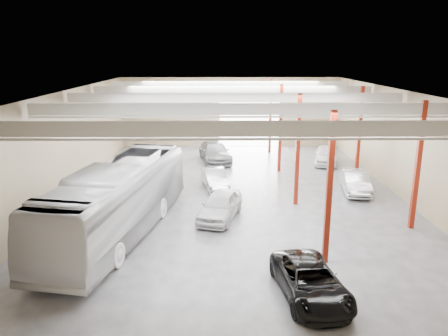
{
  "coord_description": "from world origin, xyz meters",
  "views": [
    {
      "loc": [
        -1.04,
        -28.33,
        9.31
      ],
      "look_at": [
        -0.76,
        -1.31,
        2.2
      ],
      "focal_mm": 35.0,
      "sensor_mm": 36.0,
      "label": 1
    }
  ],
  "objects_px": {
    "car_right_far": "(326,155)",
    "car_row_c": "(215,152)",
    "car_row_a": "(220,206)",
    "coach_bus": "(119,200)",
    "car_row_b": "(215,179)",
    "car_right_near": "(355,182)",
    "black_sedan": "(310,281)"
  },
  "relations": [
    {
      "from": "car_row_c",
      "to": "car_right_far",
      "type": "distance_m",
      "value": 9.71
    },
    {
      "from": "black_sedan",
      "to": "car_right_near",
      "type": "distance_m",
      "value": 14.57
    },
    {
      "from": "car_row_a",
      "to": "car_right_near",
      "type": "xyz_separation_m",
      "value": [
        9.32,
        4.87,
        -0.03
      ]
    },
    {
      "from": "car_row_c",
      "to": "car_right_far",
      "type": "height_order",
      "value": "car_row_c"
    },
    {
      "from": "coach_bus",
      "to": "car_row_a",
      "type": "height_order",
      "value": "coach_bus"
    },
    {
      "from": "car_row_a",
      "to": "car_row_c",
      "type": "relative_size",
      "value": 0.81
    },
    {
      "from": "coach_bus",
      "to": "car_row_b",
      "type": "distance_m",
      "value": 9.6
    },
    {
      "from": "coach_bus",
      "to": "car_right_far",
      "type": "bearing_deg",
      "value": 57.17
    },
    {
      "from": "coach_bus",
      "to": "car_right_near",
      "type": "bearing_deg",
      "value": 36.73
    },
    {
      "from": "coach_bus",
      "to": "car_row_a",
      "type": "bearing_deg",
      "value": 33.02
    },
    {
      "from": "car_right_far",
      "to": "car_row_c",
      "type": "bearing_deg",
      "value": -172.51
    },
    {
      "from": "car_row_c",
      "to": "car_right_near",
      "type": "height_order",
      "value": "car_row_c"
    },
    {
      "from": "black_sedan",
      "to": "car_row_a",
      "type": "relative_size",
      "value": 1.06
    },
    {
      "from": "black_sedan",
      "to": "car_right_far",
      "type": "bearing_deg",
      "value": 67.52
    },
    {
      "from": "car_row_b",
      "to": "car_row_c",
      "type": "relative_size",
      "value": 0.72
    },
    {
      "from": "coach_bus",
      "to": "car_row_c",
      "type": "height_order",
      "value": "coach_bus"
    },
    {
      "from": "car_row_b",
      "to": "car_right_near",
      "type": "xyz_separation_m",
      "value": [
        9.68,
        -1.13,
        0.08
      ]
    },
    {
      "from": "car_right_near",
      "to": "car_right_far",
      "type": "xyz_separation_m",
      "value": [
        -0.08,
        8.08,
        0.03
      ]
    },
    {
      "from": "car_row_a",
      "to": "car_right_far",
      "type": "relative_size",
      "value": 1.0
    },
    {
      "from": "coach_bus",
      "to": "car_row_a",
      "type": "xyz_separation_m",
      "value": [
        5.32,
        2.13,
        -1.11
      ]
    },
    {
      "from": "black_sedan",
      "to": "car_right_far",
      "type": "xyz_separation_m",
      "value": [
        5.72,
        21.44,
        0.1
      ]
    },
    {
      "from": "coach_bus",
      "to": "car_right_far",
      "type": "height_order",
      "value": "coach_bus"
    },
    {
      "from": "coach_bus",
      "to": "car_row_b",
      "type": "relative_size",
      "value": 3.3
    },
    {
      "from": "car_right_near",
      "to": "car_right_far",
      "type": "height_order",
      "value": "car_right_far"
    },
    {
      "from": "coach_bus",
      "to": "car_row_b",
      "type": "height_order",
      "value": "coach_bus"
    },
    {
      "from": "car_row_c",
      "to": "car_right_far",
      "type": "xyz_separation_m",
      "value": [
        9.66,
        -1.04,
        -0.05
      ]
    },
    {
      "from": "car_row_c",
      "to": "car_row_a",
      "type": "bearing_deg",
      "value": -98.56
    },
    {
      "from": "car_row_a",
      "to": "car_row_c",
      "type": "bearing_deg",
      "value": 107.6
    },
    {
      "from": "car_row_a",
      "to": "car_right_far",
      "type": "xyz_separation_m",
      "value": [
        9.23,
        12.94,
        -0.0
      ]
    },
    {
      "from": "car_right_far",
      "to": "coach_bus",
      "type": "bearing_deg",
      "value": -120.33
    },
    {
      "from": "car_row_b",
      "to": "car_right_far",
      "type": "height_order",
      "value": "car_right_far"
    },
    {
      "from": "coach_bus",
      "to": "car_row_c",
      "type": "bearing_deg",
      "value": 84.26
    }
  ]
}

